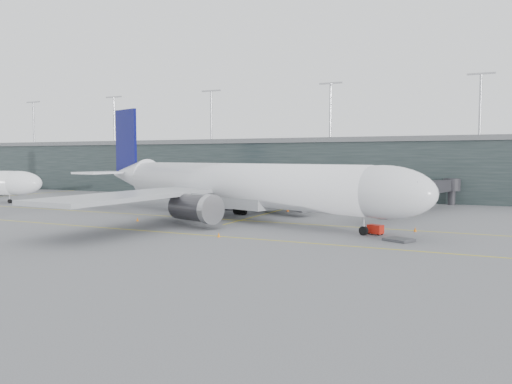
% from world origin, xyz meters
% --- Properties ---
extents(ground, '(320.00, 320.00, 0.00)m').
position_xyz_m(ground, '(0.00, 0.00, 0.00)').
color(ground, slate).
rests_on(ground, ground).
extents(taxiline_a, '(160.00, 0.25, 0.02)m').
position_xyz_m(taxiline_a, '(0.00, -4.00, 0.01)').
color(taxiline_a, gold).
rests_on(taxiline_a, ground).
extents(taxiline_b, '(160.00, 0.25, 0.02)m').
position_xyz_m(taxiline_b, '(0.00, -20.00, 0.01)').
color(taxiline_b, gold).
rests_on(taxiline_b, ground).
extents(taxiline_lead_main, '(0.25, 60.00, 0.02)m').
position_xyz_m(taxiline_lead_main, '(5.00, 20.00, 0.01)').
color(taxiline_lead_main, gold).
rests_on(taxiline_lead_main, ground).
extents(taxiline_lead_adj, '(0.25, 60.00, 0.02)m').
position_xyz_m(taxiline_lead_adj, '(-75.00, 20.00, 0.01)').
color(taxiline_lead_adj, gold).
rests_on(taxiline_lead_adj, ground).
extents(terminal, '(240.00, 36.00, 29.00)m').
position_xyz_m(terminal, '(-0.00, 58.00, 7.62)').
color(terminal, black).
rests_on(terminal, ground).
extents(main_aircraft, '(70.64, 65.13, 20.40)m').
position_xyz_m(main_aircraft, '(3.25, -2.99, 5.72)').
color(main_aircraft, white).
rests_on(main_aircraft, ground).
extents(jet_bridge, '(12.90, 44.13, 5.75)m').
position_xyz_m(jet_bridge, '(27.99, 20.80, 4.30)').
color(jet_bridge, '#26262A').
rests_on(jet_bridge, ground).
extents(gse_cart, '(2.27, 1.85, 1.33)m').
position_xyz_m(gse_cart, '(28.19, -9.95, 0.74)').
color(gse_cart, red).
rests_on(gse_cart, ground).
extents(baggage_dolly, '(3.99, 3.67, 0.32)m').
position_xyz_m(baggage_dolly, '(31.86, -14.02, 0.19)').
color(baggage_dolly, '#38393D').
rests_on(baggage_dolly, ground).
extents(uld_a, '(2.37, 2.00, 1.97)m').
position_xyz_m(uld_a, '(-3.93, 9.16, 1.03)').
color(uld_a, '#333236').
rests_on(uld_a, ground).
extents(uld_b, '(2.60, 2.37, 1.93)m').
position_xyz_m(uld_b, '(-2.23, 10.48, 1.01)').
color(uld_b, '#333236').
rests_on(uld_b, ground).
extents(uld_c, '(2.24, 1.89, 1.86)m').
position_xyz_m(uld_c, '(1.09, 11.40, 0.98)').
color(uld_c, '#333236').
rests_on(uld_c, ground).
extents(cone_nose, '(0.42, 0.42, 0.67)m').
position_xyz_m(cone_nose, '(32.72, -5.01, 0.33)').
color(cone_nose, orange).
rests_on(cone_nose, ground).
extents(cone_wing_stbd, '(0.39, 0.39, 0.62)m').
position_xyz_m(cone_wing_stbd, '(10.14, -20.62, 0.31)').
color(cone_wing_stbd, orange).
rests_on(cone_wing_stbd, ground).
extents(cone_wing_port, '(0.50, 0.50, 0.80)m').
position_xyz_m(cone_wing_port, '(7.29, 11.84, 0.40)').
color(cone_wing_port, orange).
rests_on(cone_wing_port, ground).
extents(cone_tail, '(0.40, 0.40, 0.64)m').
position_xyz_m(cone_tail, '(-9.67, -11.90, 0.32)').
color(cone_tail, orange).
rests_on(cone_tail, ground).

